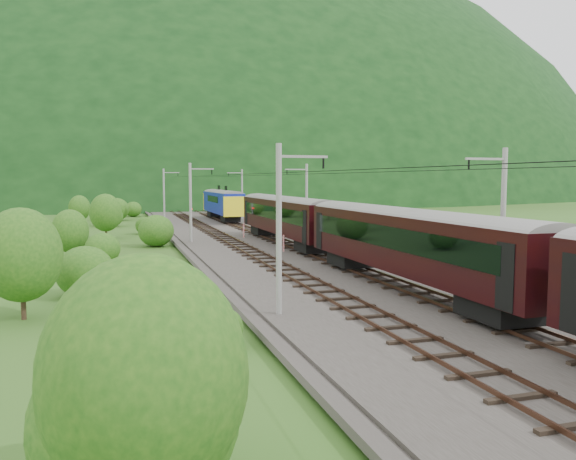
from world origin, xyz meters
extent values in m
plane|color=#314D18|center=(0.00, 0.00, 0.00)|extent=(600.00, 600.00, 0.00)
cube|color=#38332D|center=(0.00, 10.00, 0.15)|extent=(14.00, 220.00, 0.30)
cube|color=#523223|center=(-3.12, 10.00, 0.49)|extent=(0.08, 220.00, 0.15)
cube|color=#523223|center=(-1.68, 10.00, 0.49)|extent=(0.08, 220.00, 0.15)
cube|color=black|center=(-2.40, 10.00, 0.36)|extent=(2.40, 220.00, 0.12)
cube|color=#523223|center=(1.68, 10.00, 0.49)|extent=(0.08, 220.00, 0.15)
cube|color=#523223|center=(3.12, 10.00, 0.49)|extent=(0.08, 220.00, 0.15)
cube|color=black|center=(2.40, 10.00, 0.36)|extent=(2.40, 220.00, 0.12)
cylinder|color=gray|center=(-6.20, 0.00, 4.30)|extent=(0.28, 0.28, 8.00)
cube|color=gray|center=(-5.00, 0.00, 7.70)|extent=(2.40, 0.12, 0.12)
cylinder|color=black|center=(-4.00, 0.00, 7.40)|extent=(0.10, 0.10, 0.50)
cylinder|color=gray|center=(-6.20, 32.00, 4.30)|extent=(0.28, 0.28, 8.00)
cube|color=gray|center=(-5.00, 32.00, 7.70)|extent=(2.40, 0.12, 0.12)
cylinder|color=black|center=(-4.00, 32.00, 7.40)|extent=(0.10, 0.10, 0.50)
cylinder|color=gray|center=(-6.20, 64.00, 4.30)|extent=(0.28, 0.28, 8.00)
cube|color=gray|center=(-5.00, 64.00, 7.70)|extent=(2.40, 0.12, 0.12)
cylinder|color=black|center=(-4.00, 64.00, 7.40)|extent=(0.10, 0.10, 0.50)
cylinder|color=gray|center=(-6.20, 96.00, 4.30)|extent=(0.28, 0.28, 8.00)
cube|color=gray|center=(-5.00, 96.00, 7.70)|extent=(2.40, 0.12, 0.12)
cylinder|color=black|center=(-4.00, 96.00, 7.40)|extent=(0.10, 0.10, 0.50)
cylinder|color=gray|center=(-6.20, 128.00, 4.30)|extent=(0.28, 0.28, 8.00)
cube|color=gray|center=(-5.00, 128.00, 7.70)|extent=(2.40, 0.12, 0.12)
cylinder|color=black|center=(-4.00, 128.00, 7.40)|extent=(0.10, 0.10, 0.50)
cylinder|color=gray|center=(6.20, 0.00, 4.30)|extent=(0.28, 0.28, 8.00)
cube|color=gray|center=(5.00, 0.00, 7.70)|extent=(2.40, 0.12, 0.12)
cylinder|color=black|center=(4.00, 0.00, 7.40)|extent=(0.10, 0.10, 0.50)
cylinder|color=gray|center=(6.20, 32.00, 4.30)|extent=(0.28, 0.28, 8.00)
cube|color=gray|center=(5.00, 32.00, 7.70)|extent=(2.40, 0.12, 0.12)
cylinder|color=black|center=(4.00, 32.00, 7.40)|extent=(0.10, 0.10, 0.50)
cylinder|color=gray|center=(6.20, 64.00, 4.30)|extent=(0.28, 0.28, 8.00)
cube|color=gray|center=(5.00, 64.00, 7.70)|extent=(2.40, 0.12, 0.12)
cylinder|color=black|center=(4.00, 64.00, 7.40)|extent=(0.10, 0.10, 0.50)
cylinder|color=gray|center=(6.20, 96.00, 4.30)|extent=(0.28, 0.28, 8.00)
cube|color=gray|center=(5.00, 96.00, 7.70)|extent=(2.40, 0.12, 0.12)
cylinder|color=black|center=(4.00, 96.00, 7.40)|extent=(0.10, 0.10, 0.50)
cylinder|color=gray|center=(6.20, 128.00, 4.30)|extent=(0.28, 0.28, 8.00)
cube|color=gray|center=(5.00, 128.00, 7.70)|extent=(2.40, 0.12, 0.12)
cylinder|color=black|center=(4.00, 128.00, 7.40)|extent=(0.10, 0.10, 0.50)
cylinder|color=black|center=(-2.40, 10.00, 7.10)|extent=(0.03, 198.00, 0.03)
cylinder|color=black|center=(2.40, 10.00, 7.10)|extent=(0.03, 198.00, 0.03)
ellipsoid|color=black|center=(0.00, 260.00, 0.00)|extent=(504.00, 360.00, 244.00)
cube|color=black|center=(2.40, 3.35, 3.08)|extent=(3.03, 23.01, 3.14)
cylinder|color=gray|center=(2.40, 3.35, 4.49)|extent=(3.03, 22.90, 3.03)
cube|color=black|center=(0.86, 3.35, 3.46)|extent=(0.05, 20.25, 1.20)
cube|color=black|center=(3.94, 3.35, 3.46)|extent=(0.05, 20.25, 1.20)
cube|color=black|center=(2.40, -4.71, 1.04)|extent=(2.30, 3.35, 0.94)
cube|color=black|center=(2.40, 11.40, 1.04)|extent=(2.30, 3.35, 0.94)
cube|color=black|center=(2.40, 27.45, 3.08)|extent=(3.03, 23.01, 3.14)
cylinder|color=gray|center=(2.40, 27.45, 4.49)|extent=(3.03, 22.90, 3.03)
cube|color=black|center=(0.86, 27.45, 3.46)|extent=(0.05, 20.25, 1.20)
cube|color=black|center=(3.94, 27.45, 3.46)|extent=(0.05, 20.25, 1.20)
cube|color=black|center=(2.40, 19.40, 1.04)|extent=(2.30, 3.35, 0.94)
cube|color=black|center=(2.40, 35.51, 1.04)|extent=(2.30, 3.35, 0.94)
cube|color=#14239F|center=(2.40, 60.98, 3.08)|extent=(3.03, 18.83, 3.14)
cylinder|color=gray|center=(2.40, 60.98, 4.49)|extent=(3.03, 18.73, 3.03)
cube|color=black|center=(0.86, 60.98, 3.46)|extent=(0.05, 16.57, 1.20)
cube|color=black|center=(3.94, 60.98, 3.46)|extent=(0.05, 16.57, 1.20)
cube|color=black|center=(2.40, 54.39, 1.04)|extent=(2.30, 3.35, 0.94)
cube|color=black|center=(2.40, 67.57, 1.04)|extent=(2.30, 3.35, 0.94)
cube|color=yellow|center=(2.40, 70.19, 2.87)|extent=(3.09, 0.50, 2.82)
cube|color=yellow|center=(2.40, 51.76, 2.87)|extent=(3.09, 0.50, 2.82)
cube|color=black|center=(2.40, 63.98, 5.22)|extent=(0.08, 1.60, 0.94)
cylinder|color=red|center=(-0.14, 34.63, 1.11)|extent=(0.17, 0.17, 1.61)
cylinder|color=red|center=(0.64, 22.05, 1.03)|extent=(0.16, 0.16, 1.47)
cylinder|color=black|center=(-3.50, 52.30, 1.41)|extent=(0.16, 0.16, 2.22)
sphere|color=red|center=(-3.50, 52.30, 2.57)|extent=(0.27, 0.27, 0.27)
ellipsoid|color=#1F5015|center=(-13.17, -13.80, 1.86)|extent=(4.13, 4.13, 3.72)
ellipsoid|color=#1F5015|center=(-9.63, -3.55, 0.81)|extent=(1.81, 1.81, 1.63)
ellipsoid|color=#1F5015|center=(-15.20, 8.22, 1.45)|extent=(3.23, 3.23, 2.91)
ellipsoid|color=#1F5015|center=(-14.52, 21.12, 1.23)|extent=(2.74, 2.74, 2.46)
ellipsoid|color=#1F5015|center=(-9.69, 31.55, 1.58)|extent=(3.50, 3.50, 3.15)
ellipsoid|color=#1F5015|center=(-10.07, 44.87, 1.06)|extent=(2.35, 2.35, 2.11)
ellipsoid|color=#1F5015|center=(-14.06, 57.41, 1.46)|extent=(3.23, 3.23, 2.91)
ellipsoid|color=#1F5015|center=(-13.38, 69.51, 1.84)|extent=(4.09, 4.09, 3.68)
ellipsoid|color=#1F5015|center=(-10.46, 78.43, 1.35)|extent=(2.99, 2.99, 2.69)
ellipsoid|color=#1F5015|center=(-14.34, 93.31, 1.82)|extent=(4.05, 4.05, 3.64)
ellipsoid|color=#1F5015|center=(-13.04, -14.92, 3.11)|extent=(3.73, 3.73, 4.48)
cylinder|color=black|center=(-17.76, 3.66, 1.45)|extent=(0.24, 0.24, 2.90)
ellipsoid|color=#1F5015|center=(-17.76, 3.66, 3.10)|extent=(3.72, 3.72, 4.47)
cylinder|color=black|center=(-17.05, 23.56, 1.15)|extent=(0.24, 0.24, 2.29)
ellipsoid|color=#1F5015|center=(-17.05, 23.56, 2.46)|extent=(2.95, 2.95, 3.54)
cylinder|color=black|center=(-14.54, 40.86, 1.37)|extent=(0.24, 0.24, 2.74)
ellipsoid|color=#1F5015|center=(-14.54, 40.86, 2.94)|extent=(3.53, 3.53, 4.23)
cylinder|color=black|center=(-18.45, 61.32, 1.18)|extent=(0.24, 0.24, 2.37)
ellipsoid|color=#1F5015|center=(-18.45, 61.32, 2.54)|extent=(3.05, 3.05, 3.66)
ellipsoid|color=#1F5015|center=(14.50, 10.12, 0.92)|extent=(2.05, 2.05, 1.84)
ellipsoid|color=#1F5015|center=(13.05, 30.24, 1.28)|extent=(2.84, 2.84, 2.56)
ellipsoid|color=#1F5015|center=(14.05, 54.00, 0.77)|extent=(1.70, 1.70, 1.53)
camera|label=1|loc=(-13.47, -25.02, 6.63)|focal=35.00mm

